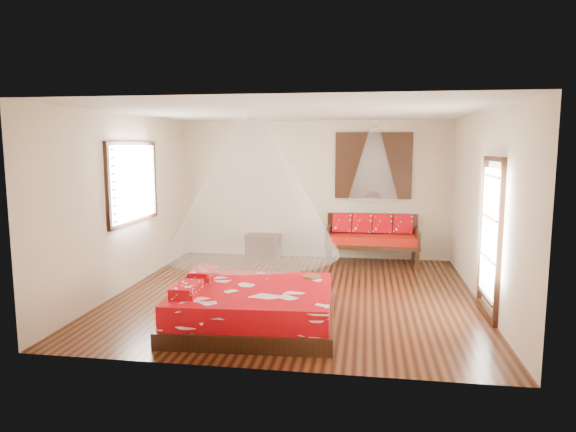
# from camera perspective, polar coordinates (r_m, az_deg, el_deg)

# --- Properties ---
(room) EXTENTS (5.54, 5.54, 2.84)m
(room) POSITION_cam_1_polar(r_m,az_deg,el_deg) (7.83, 0.87, 1.22)
(room) COLOR black
(room) RESTS_ON ground
(bed) EXTENTS (2.15, 1.97, 0.64)m
(bed) POSITION_cam_1_polar(r_m,az_deg,el_deg) (6.70, -4.00, -10.02)
(bed) COLOR black
(bed) RESTS_ON floor
(daybed) EXTENTS (1.80, 0.80, 0.95)m
(daybed) POSITION_cam_1_polar(r_m,az_deg,el_deg) (10.24, 9.32, -2.27)
(daybed) COLOR black
(daybed) RESTS_ON floor
(storage_chest) EXTENTS (0.71, 0.53, 0.49)m
(storage_chest) POSITION_cam_1_polar(r_m,az_deg,el_deg) (10.56, -2.77, -3.38)
(storage_chest) COLOR black
(storage_chest) RESTS_ON floor
(shutter_panel) EXTENTS (1.52, 0.06, 1.32)m
(shutter_panel) POSITION_cam_1_polar(r_m,az_deg,el_deg) (10.43, 9.47, 5.54)
(shutter_panel) COLOR black
(shutter_panel) RESTS_ON wall_back
(window_left) EXTENTS (0.10, 1.74, 1.34)m
(window_left) POSITION_cam_1_polar(r_m,az_deg,el_deg) (8.78, -16.78, 3.58)
(window_left) COLOR black
(window_left) RESTS_ON wall_left
(glazed_door) EXTENTS (0.08, 1.02, 2.16)m
(glazed_door) POSITION_cam_1_polar(r_m,az_deg,el_deg) (7.40, 21.54, -2.32)
(glazed_door) COLOR black
(glazed_door) RESTS_ON floor
(wine_tray) EXTENTS (0.25, 0.25, 0.20)m
(wine_tray) POSITION_cam_1_polar(r_m,az_deg,el_deg) (7.10, 2.64, -6.44)
(wine_tray) COLOR brown
(wine_tray) RESTS_ON bed
(mosquito_net_main) EXTENTS (2.20, 2.20, 1.80)m
(mosquito_net_main) POSITION_cam_1_polar(r_m,az_deg,el_deg) (6.39, -3.98, 3.75)
(mosquito_net_main) COLOR white
(mosquito_net_main) RESTS_ON ceiling
(mosquito_net_daybed) EXTENTS (0.96, 0.96, 1.50)m
(mosquito_net_daybed) POSITION_cam_1_polar(r_m,az_deg,el_deg) (9.96, 9.51, 6.01)
(mosquito_net_daybed) COLOR white
(mosquito_net_daybed) RESTS_ON ceiling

